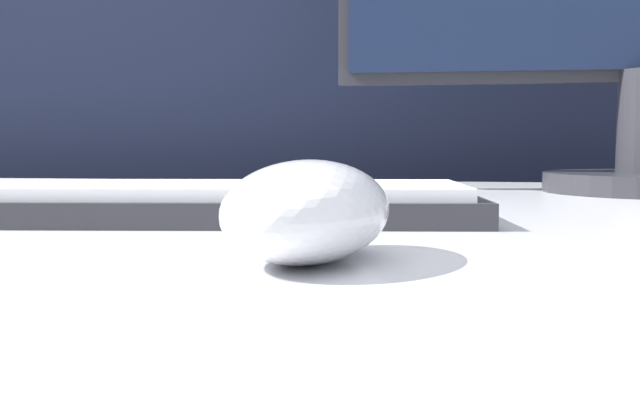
# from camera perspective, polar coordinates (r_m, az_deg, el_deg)

# --- Properties ---
(partition_panel) EXTENTS (5.00, 0.03, 1.42)m
(partition_panel) POSITION_cam_1_polar(r_m,az_deg,el_deg) (1.12, 6.44, -0.72)
(partition_panel) COLOR black
(partition_panel) RESTS_ON ground_plane
(computer_mouse_near) EXTENTS (0.08, 0.12, 0.04)m
(computer_mouse_near) POSITION_cam_1_polar(r_m,az_deg,el_deg) (0.32, -0.88, -0.85)
(computer_mouse_near) COLOR silver
(computer_mouse_near) RESTS_ON desk
(keyboard) EXTENTS (0.38, 0.17, 0.02)m
(keyboard) POSITION_cam_1_polar(r_m,az_deg,el_deg) (0.50, -8.95, -0.16)
(keyboard) COLOR #28282D
(keyboard) RESTS_ON desk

